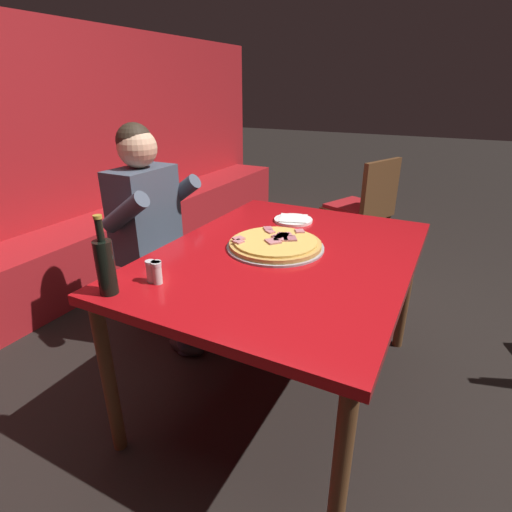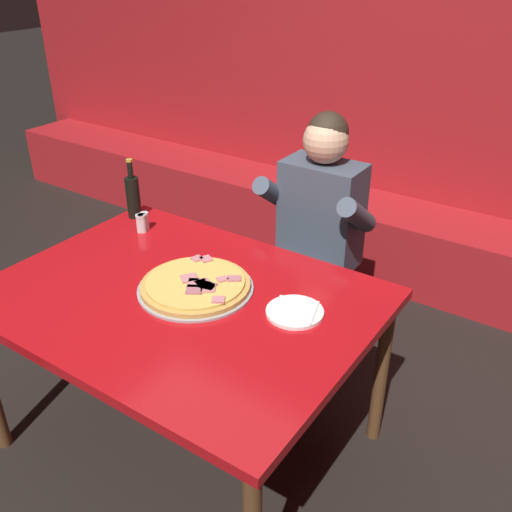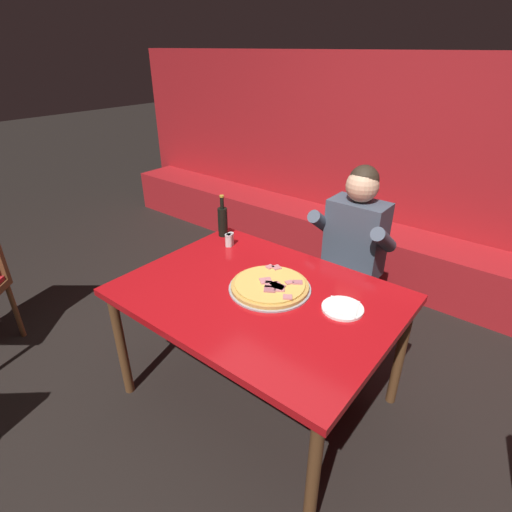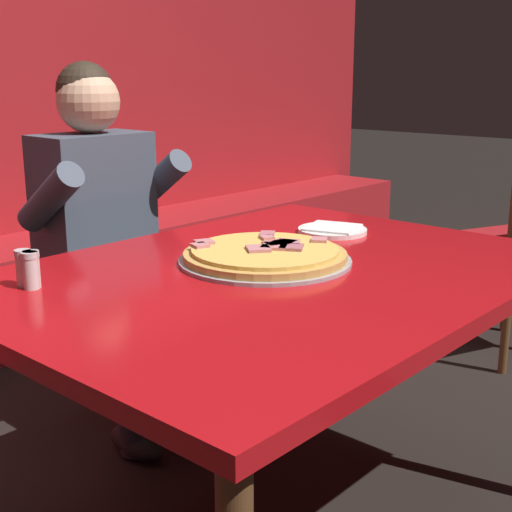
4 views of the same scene
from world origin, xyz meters
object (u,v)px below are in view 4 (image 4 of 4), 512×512
Objects in this scene: shaker_black_pepper at (31,272)px; shaker_red_pepper_flakes at (32,271)px; main_dining_table at (277,295)px; diner_seated_blue_shirt at (111,235)px; plate_white_paper at (332,230)px; pizza at (265,255)px; shaker_oregano at (24,270)px.

shaker_red_pepper_flakes is at bearing 40.94° from shaker_black_pepper.
main_dining_table is 16.73× the size of shaker_red_pepper_flakes.
shaker_black_pepper is (-0.01, -0.01, 0.00)m from shaker_red_pepper_flakes.
diner_seated_blue_shirt is at bearing 82.20° from main_dining_table.
plate_white_paper is 2.44× the size of shaker_red_pepper_flakes.
shaker_red_pepper_flakes is (-0.52, 0.25, 0.02)m from pizza.
shaker_oregano is at bearing 105.99° from shaker_red_pepper_flakes.
shaker_red_pepper_flakes is at bearing 154.24° from pizza.
pizza is at bearing -25.76° from shaker_red_pepper_flakes.
main_dining_table is 0.59m from shaker_red_pepper_flakes.
shaker_black_pepper is (-0.50, 0.31, 0.11)m from main_dining_table.
diner_seated_blue_shirt reaches higher than shaker_oregano.
shaker_oregano is (-0.92, 0.20, 0.03)m from plate_white_paper.
shaker_red_pepper_flakes is (-0.49, 0.31, 0.11)m from main_dining_table.
plate_white_paper is at bearing -65.77° from diner_seated_blue_shirt.
main_dining_table is 16.73× the size of shaker_black_pepper.
diner_seated_blue_shirt reaches higher than pizza.
diner_seated_blue_shirt is at bearing 83.65° from pizza.
pizza is 0.58m from shaker_black_pepper.
shaker_red_pepper_flakes is 1.00× the size of shaker_black_pepper.
main_dining_table is 1.13× the size of diner_seated_blue_shirt.
shaker_red_pepper_flakes is (-0.92, 0.18, 0.03)m from plate_white_paper.
pizza is 0.35× the size of diner_seated_blue_shirt.
shaker_red_pepper_flakes is 1.00× the size of shaker_oregano.
shaker_black_pepper is at bearing -139.52° from diner_seated_blue_shirt.
diner_seated_blue_shirt is at bearing 114.23° from plate_white_paper.
shaker_black_pepper reaches higher than main_dining_table.
pizza is 5.19× the size of shaker_oregano.
diner_seated_blue_shirt reaches higher than shaker_black_pepper.
shaker_black_pepper is 0.07× the size of diner_seated_blue_shirt.
pizza is at bearing -96.35° from diner_seated_blue_shirt.
shaker_oregano is at bearing 88.34° from shaker_black_pepper.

